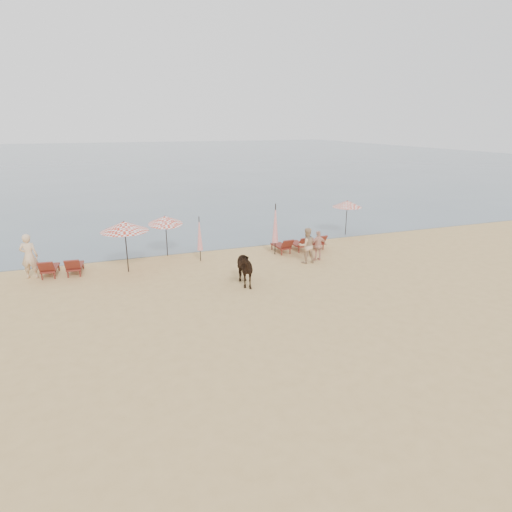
{
  "coord_description": "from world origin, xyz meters",
  "views": [
    {
      "loc": [
        -5.89,
        -11.09,
        6.44
      ],
      "look_at": [
        0.0,
        5.0,
        1.1
      ],
      "focal_mm": 30.0,
      "sensor_mm": 36.0,
      "label": 1
    }
  ],
  "objects": [
    {
      "name": "lounger_cluster_right",
      "position": [
        3.69,
        8.42,
        0.4
      ],
      "size": [
        2.7,
        1.71,
        0.57
      ],
      "rotation": [
        0.0,
        0.0,
        0.07
      ],
      "color": "maroon",
      "rests_on": "ground"
    },
    {
      "name": "beachgoer_right_a",
      "position": [
        3.12,
        6.49,
        0.86
      ],
      "size": [
        0.86,
        0.68,
        1.72
      ],
      "primitive_type": "imported",
      "rotation": [
        0.0,
        0.0,
        3.11
      ],
      "color": "tan",
      "rests_on": "ground"
    },
    {
      "name": "lounger_cluster_left",
      "position": [
        -7.8,
        8.52,
        0.41
      ],
      "size": [
        1.77,
        1.71,
        0.59
      ],
      "rotation": [
        0.0,
        0.0,
        -0.08
      ],
      "color": "maroon",
      "rests_on": "ground"
    },
    {
      "name": "umbrella_closed_left",
      "position": [
        2.23,
        8.27,
        1.61
      ],
      "size": [
        0.32,
        0.32,
        2.63
      ],
      "rotation": [
        0.0,
        0.0,
        0.01
      ],
      "color": "black",
      "rests_on": "ground"
    },
    {
      "name": "beachgoer_left",
      "position": [
        -9.03,
        8.66,
        0.99
      ],
      "size": [
        0.8,
        0.61,
        1.98
      ],
      "primitive_type": "imported",
      "rotation": [
        0.0,
        0.0,
        2.94
      ],
      "color": "#E1B88C",
      "rests_on": "ground"
    },
    {
      "name": "sea",
      "position": [
        0.0,
        80.0,
        0.0
      ],
      "size": [
        160.0,
        140.0,
        0.06
      ],
      "primitive_type": "cube",
      "color": "#51606B",
      "rests_on": "ground"
    },
    {
      "name": "cow",
      "position": [
        -0.74,
        4.73,
        0.76
      ],
      "size": [
        0.87,
        1.83,
        1.53
      ],
      "primitive_type": "imported",
      "rotation": [
        0.0,
        0.0,
        -0.03
      ],
      "color": "black",
      "rests_on": "ground"
    },
    {
      "name": "umbrella_closed_right",
      "position": [
        -1.6,
        8.53,
        1.36
      ],
      "size": [
        0.27,
        0.27,
        2.2
      ],
      "rotation": [
        0.0,
        0.0,
        0.41
      ],
      "color": "black",
      "rests_on": "ground"
    },
    {
      "name": "umbrella_open_right",
      "position": [
        7.75,
        10.49,
        1.89
      ],
      "size": [
        1.72,
        1.72,
        2.1
      ],
      "rotation": [
        0.0,
        0.0,
        0.13
      ],
      "color": "black",
      "rests_on": "ground"
    },
    {
      "name": "beachgoer_right_b",
      "position": [
        3.82,
        6.61,
        0.74
      ],
      "size": [
        0.89,
        0.43,
        1.48
      ],
      "primitive_type": "imported",
      "rotation": [
        0.0,
        0.0,
        3.06
      ],
      "color": "#D99F88",
      "rests_on": "ground"
    },
    {
      "name": "umbrella_open_left_a",
      "position": [
        -5.04,
        8.05,
        2.11
      ],
      "size": [
        2.07,
        2.07,
        2.35
      ],
      "rotation": [
        0.0,
        0.0,
        -0.01
      ],
      "color": "black",
      "rests_on": "ground"
    },
    {
      "name": "umbrella_open_left_b",
      "position": [
        -2.99,
        9.9,
        1.86
      ],
      "size": [
        1.68,
        1.72,
        2.15
      ],
      "rotation": [
        0.0,
        0.0,
        -0.16
      ],
      "color": "black",
      "rests_on": "ground"
    },
    {
      "name": "ground",
      "position": [
        0.0,
        0.0,
        0.0
      ],
      "size": [
        120.0,
        120.0,
        0.0
      ],
      "primitive_type": "plane",
      "color": "tan",
      "rests_on": "ground"
    }
  ]
}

